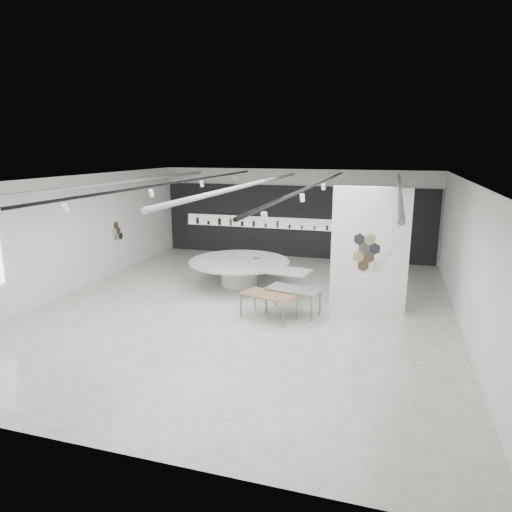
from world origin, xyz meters
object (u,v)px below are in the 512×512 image
(display_island, at_px, (241,269))
(sample_table_wood, at_px, (269,296))
(kitchen_counter, at_px, (367,253))
(partition_column, at_px, (370,249))
(sample_table_stone, at_px, (293,291))

(display_island, height_order, sample_table_wood, display_island)
(display_island, height_order, kitchen_counter, kitchen_counter)
(kitchen_counter, bearing_deg, sample_table_wood, -104.66)
(sample_table_wood, relative_size, kitchen_counter, 1.02)
(partition_column, bearing_deg, display_island, 165.79)
(partition_column, xyz_separation_m, kitchen_counter, (-0.32, 5.51, -1.34))
(partition_column, xyz_separation_m, display_island, (-4.33, 1.10, -1.22))
(sample_table_wood, bearing_deg, display_island, 122.06)
(display_island, bearing_deg, partition_column, -5.03)
(partition_column, relative_size, sample_table_stone, 2.24)
(display_island, xyz_separation_m, kitchen_counter, (4.01, 4.42, -0.11))
(partition_column, relative_size, display_island, 0.77)
(kitchen_counter, bearing_deg, sample_table_stone, -101.45)
(sample_table_stone, relative_size, kitchen_counter, 0.98)
(partition_column, relative_size, sample_table_wood, 2.15)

